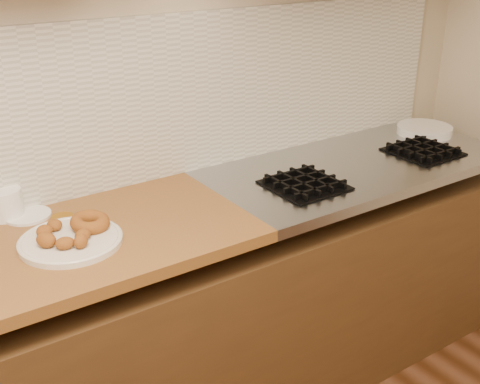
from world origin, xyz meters
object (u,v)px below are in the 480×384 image
at_px(ring_donut, 90,222).
at_px(plastic_tub, 4,203).
at_px(plate_stack, 424,130).
at_px(donut_plate, 71,241).

height_order(ring_donut, plastic_tub, plastic_tub).
bearing_deg(plate_stack, donut_plate, -176.03).
distance_m(ring_donut, plastic_tub, 0.33).
xyz_separation_m(donut_plate, plate_stack, (1.73, 0.12, 0.01)).
relative_size(donut_plate, plastic_tub, 2.64).
bearing_deg(plastic_tub, ring_donut, -55.22).
bearing_deg(plastic_tub, donut_plate, -69.52).
bearing_deg(ring_donut, plastic_tub, 124.78).
xyz_separation_m(ring_donut, plastic_tub, (-0.19, 0.27, 0.01)).
distance_m(ring_donut, plate_stack, 1.65).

